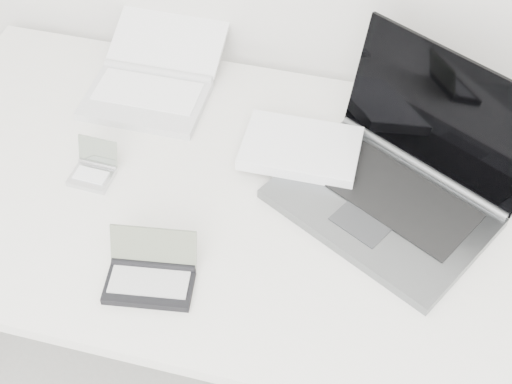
% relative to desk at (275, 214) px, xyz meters
% --- Properties ---
extents(desk, '(1.60, 0.80, 0.73)m').
position_rel_desk_xyz_m(desk, '(0.00, 0.00, 0.00)').
color(desk, white).
rests_on(desk, ground).
extents(laptop_large, '(0.58, 0.49, 0.28)m').
position_rel_desk_xyz_m(laptop_large, '(0.19, 0.08, 0.09)').
color(laptop_large, slate).
rests_on(laptop_large, desk).
extents(netbook_open_white, '(0.27, 0.35, 0.08)m').
position_rel_desk_xyz_m(netbook_open_white, '(-0.35, 0.26, 0.07)').
color(netbook_open_white, silver).
rests_on(netbook_open_white, desk).
extents(pda_silver, '(0.09, 0.09, 0.07)m').
position_rel_desk_xyz_m(pda_silver, '(-0.38, -0.03, 0.06)').
color(pda_silver, silver).
rests_on(pda_silver, desk).
extents(palmtop_charcoal, '(0.18, 0.14, 0.08)m').
position_rel_desk_xyz_m(palmtop_charcoal, '(-0.18, -0.25, 0.06)').
color(palmtop_charcoal, black).
rests_on(palmtop_charcoal, desk).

